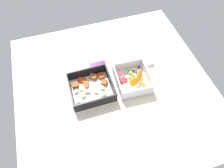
{
  "coord_description": "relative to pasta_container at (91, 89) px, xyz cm",
  "views": [
    {
      "loc": [
        -14.73,
        -44.15,
        73.64
      ],
      "look_at": [
        -0.9,
        0.09,
        4.0
      ],
      "focal_mm": 33.08,
      "sensor_mm": 36.0,
      "label": 1
    }
  ],
  "objects": [
    {
      "name": "candy_bar",
      "position": [
        5.98,
        12.04,
        -1.1
      ],
      "size": [
        7.01,
        2.42,
        1.2
      ],
      "primitive_type": "cube",
      "rotation": [
        0.0,
        0.0,
        -0.0
      ],
      "color": "#51197A",
      "rests_on": "table_surface"
    },
    {
      "name": "pasta_container",
      "position": [
        0.0,
        0.0,
        0.0
      ],
      "size": [
        17.06,
        15.86,
        5.55
      ],
      "rotation": [
        0.0,
        0.0,
        -0.0
      ],
      "color": "white",
      "rests_on": "table_surface"
    },
    {
      "name": "fruit_bowl",
      "position": [
        17.48,
        -1.29,
        0.36
      ],
      "size": [
        14.14,
        15.53,
        5.89
      ],
      "rotation": [
        0.0,
        0.0,
        -0.05
      ],
      "color": "white",
      "rests_on": "table_surface"
    },
    {
      "name": "paper_cup_liner",
      "position": [
        28.12,
        6.64,
        -0.74
      ],
      "size": [
        4.19,
        4.19,
        1.93
      ],
      "primitive_type": "cylinder",
      "color": "white",
      "rests_on": "table_surface"
    },
    {
      "name": "table_surface",
      "position": [
        9.56,
        -0.71,
        -2.7
      ],
      "size": [
        80.0,
        80.0,
        2.0
      ],
      "primitive_type": "cube",
      "color": "beige",
      "rests_on": "ground"
    }
  ]
}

